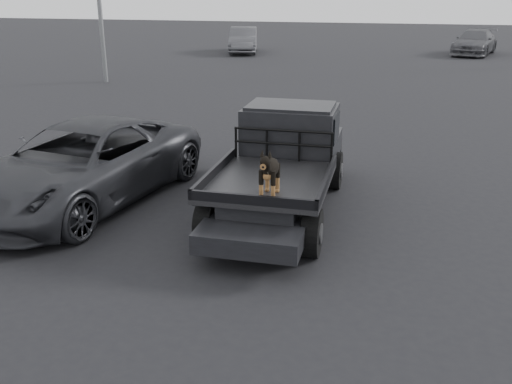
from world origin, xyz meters
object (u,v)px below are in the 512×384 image
(distant_car_b, at_px, (475,42))
(dog, at_px, (270,172))
(flatbed_ute, at_px, (280,187))
(distant_car_a, at_px, (243,40))
(parked_suv, at_px, (82,164))

(distant_car_b, bearing_deg, dog, -85.51)
(distant_car_b, bearing_deg, flatbed_ute, -86.54)
(flatbed_ute, bearing_deg, distant_car_a, 106.21)
(parked_suv, distance_m, distant_car_a, 26.11)
(flatbed_ute, height_order, parked_suv, parked_suv)
(flatbed_ute, bearing_deg, dog, -84.41)
(dog, distance_m, parked_suv, 4.13)
(dog, height_order, distant_car_b, dog)
(distant_car_a, bearing_deg, parked_suv, -94.62)
(parked_suv, height_order, distant_car_b, parked_suv)
(flatbed_ute, relative_size, distant_car_b, 1.08)
(dog, distance_m, distant_car_b, 30.04)
(flatbed_ute, distance_m, distant_car_b, 28.43)
(dog, bearing_deg, flatbed_ute, 95.59)
(flatbed_ute, height_order, distant_car_b, distant_car_b)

